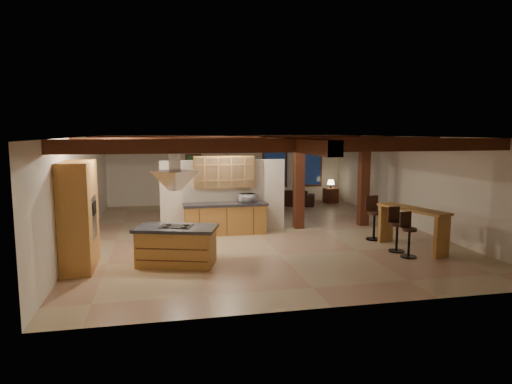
{
  "coord_description": "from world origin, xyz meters",
  "views": [
    {
      "loc": [
        -2.88,
        -13.17,
        3.04
      ],
      "look_at": [
        0.02,
        0.5,
        1.19
      ],
      "focal_mm": 32.0,
      "sensor_mm": 36.0,
      "label": 1
    }
  ],
  "objects_px": {
    "sofa": "(287,197)",
    "bar_counter": "(412,221)",
    "kitchen_island": "(176,245)",
    "dining_table": "(258,208)"
  },
  "relations": [
    {
      "from": "sofa",
      "to": "bar_counter",
      "type": "height_order",
      "value": "bar_counter"
    },
    {
      "from": "kitchen_island",
      "to": "sofa",
      "type": "distance_m",
      "value": 9.16
    },
    {
      "from": "dining_table",
      "to": "bar_counter",
      "type": "distance_m",
      "value": 6.29
    },
    {
      "from": "sofa",
      "to": "dining_table",
      "type": "bearing_deg",
      "value": 71.21
    },
    {
      "from": "dining_table",
      "to": "sofa",
      "type": "bearing_deg",
      "value": 31.54
    },
    {
      "from": "bar_counter",
      "to": "kitchen_island",
      "type": "bearing_deg",
      "value": -178.6
    },
    {
      "from": "kitchen_island",
      "to": "bar_counter",
      "type": "distance_m",
      "value": 6.05
    },
    {
      "from": "kitchen_island",
      "to": "dining_table",
      "type": "bearing_deg",
      "value": 61.11
    },
    {
      "from": "bar_counter",
      "to": "sofa",
      "type": "bearing_deg",
      "value": 98.87
    },
    {
      "from": "dining_table",
      "to": "bar_counter",
      "type": "relative_size",
      "value": 0.76
    }
  ]
}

